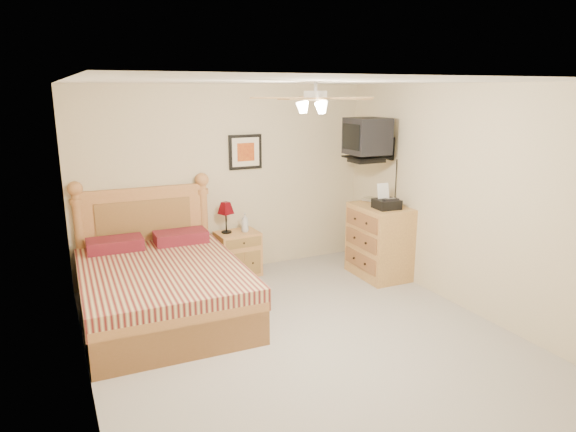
# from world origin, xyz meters

# --- Properties ---
(floor) EXTENTS (4.50, 4.50, 0.00)m
(floor) POSITION_xyz_m (0.00, 0.00, 0.00)
(floor) COLOR #9E998F
(floor) RESTS_ON ground
(ceiling) EXTENTS (4.00, 4.50, 0.04)m
(ceiling) POSITION_xyz_m (0.00, 0.00, 2.50)
(ceiling) COLOR white
(ceiling) RESTS_ON ground
(wall_back) EXTENTS (4.00, 0.04, 2.50)m
(wall_back) POSITION_xyz_m (0.00, 2.25, 1.25)
(wall_back) COLOR beige
(wall_back) RESTS_ON ground
(wall_front) EXTENTS (4.00, 0.04, 2.50)m
(wall_front) POSITION_xyz_m (0.00, -2.25, 1.25)
(wall_front) COLOR beige
(wall_front) RESTS_ON ground
(wall_left) EXTENTS (0.04, 4.50, 2.50)m
(wall_left) POSITION_xyz_m (-2.00, 0.00, 1.25)
(wall_left) COLOR beige
(wall_left) RESTS_ON ground
(wall_right) EXTENTS (0.04, 4.50, 2.50)m
(wall_right) POSITION_xyz_m (2.00, 0.00, 1.25)
(wall_right) COLOR beige
(wall_right) RESTS_ON ground
(bed) EXTENTS (1.70, 2.20, 1.39)m
(bed) POSITION_xyz_m (-1.14, 1.12, 0.70)
(bed) COLOR #B4773D
(bed) RESTS_ON ground
(nightstand) EXTENTS (0.57, 0.44, 0.59)m
(nightstand) POSITION_xyz_m (0.05, 2.00, 0.30)
(nightstand) COLOR tan
(nightstand) RESTS_ON ground
(table_lamp) EXTENTS (0.29, 0.29, 0.41)m
(table_lamp) POSITION_xyz_m (-0.09, 2.05, 0.80)
(table_lamp) COLOR #51030A
(table_lamp) RESTS_ON nightstand
(lotion_bottle) EXTENTS (0.11, 0.11, 0.26)m
(lotion_bottle) POSITION_xyz_m (0.15, 1.98, 0.72)
(lotion_bottle) COLOR silver
(lotion_bottle) RESTS_ON nightstand
(framed_picture) EXTENTS (0.46, 0.04, 0.46)m
(framed_picture) POSITION_xyz_m (0.27, 2.23, 1.62)
(framed_picture) COLOR black
(framed_picture) RESTS_ON wall_back
(dresser) EXTENTS (0.58, 0.82, 0.96)m
(dresser) POSITION_xyz_m (1.73, 1.16, 0.48)
(dresser) COLOR #9E6B40
(dresser) RESTS_ON ground
(fax_machine) EXTENTS (0.31, 0.33, 0.31)m
(fax_machine) POSITION_xyz_m (1.70, 1.01, 1.11)
(fax_machine) COLOR black
(fax_machine) RESTS_ON dresser
(magazine_lower) EXTENTS (0.25, 0.28, 0.02)m
(magazine_lower) POSITION_xyz_m (1.71, 1.42, 0.97)
(magazine_lower) COLOR #B0A28F
(magazine_lower) RESTS_ON dresser
(magazine_upper) EXTENTS (0.29, 0.32, 0.02)m
(magazine_upper) POSITION_xyz_m (1.72, 1.41, 0.99)
(magazine_upper) COLOR tan
(magazine_upper) RESTS_ON magazine_lower
(wall_tv) EXTENTS (0.56, 0.46, 0.58)m
(wall_tv) POSITION_xyz_m (1.75, 1.34, 1.81)
(wall_tv) COLOR black
(wall_tv) RESTS_ON wall_right
(ceiling_fan) EXTENTS (1.14, 1.14, 0.28)m
(ceiling_fan) POSITION_xyz_m (0.00, -0.20, 2.36)
(ceiling_fan) COLOR white
(ceiling_fan) RESTS_ON ceiling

